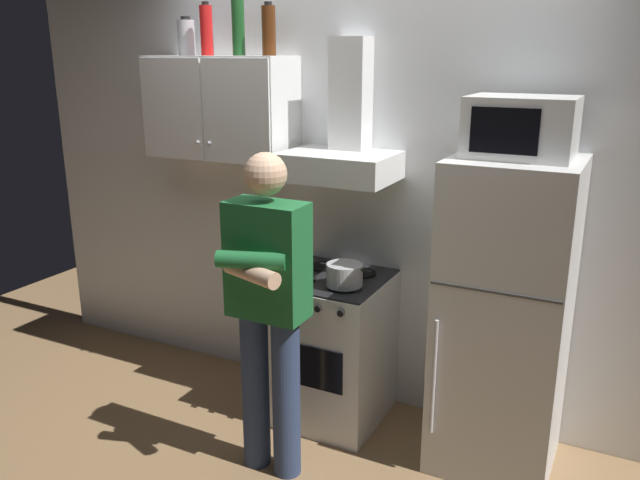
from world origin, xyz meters
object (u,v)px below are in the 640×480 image
object	(u,v)px
bottle_rum_dark	(269,30)
bottle_canister_steel	(186,37)
cooking_pot	(344,275)
bottle_soda_red	(206,30)
upper_cabinet	(220,108)
bottle_wine_green	(238,26)
refrigerator	(504,318)
stove_oven	(332,347)
microwave	(521,127)
person_standing	(268,306)
range_hood	(343,143)

from	to	relation	value
bottle_rum_dark	bottle_canister_steel	bearing A→B (deg)	-176.29
cooking_pot	bottle_soda_red	bearing A→B (deg)	167.79
upper_cabinet	bottle_wine_green	xyz separation A→B (m)	(0.14, 0.01, 0.46)
bottle_soda_red	cooking_pot	bearing A→B (deg)	-12.21
refrigerator	bottle_soda_red	world-z (taller)	bottle_soda_red
stove_oven	bottle_rum_dark	distance (m)	1.82
upper_cabinet	microwave	xyz separation A→B (m)	(1.75, -0.11, -0.01)
upper_cabinet	bottle_canister_steel	xyz separation A→B (m)	(-0.22, -0.00, 0.40)
upper_cabinet	person_standing	bearing A→B (deg)	-44.26
bottle_soda_red	bottle_rum_dark	bearing A→B (deg)	9.43
range_hood	bottle_soda_red	distance (m)	1.04
refrigerator	person_standing	bearing A→B (deg)	-148.77
stove_oven	bottle_canister_steel	world-z (taller)	bottle_canister_steel
person_standing	bottle_wine_green	xyz separation A→B (m)	(-0.61, 0.74, 1.31)
person_standing	stove_oven	bearing A→B (deg)	85.28
cooking_pot	bottle_canister_steel	distance (m)	1.69
refrigerator	bottle_soda_red	size ratio (longest dim) A/B	5.46
stove_oven	bottle_rum_dark	size ratio (longest dim) A/B	3.07
bottle_canister_steel	microwave	bearing A→B (deg)	-2.95
microwave	bottle_soda_red	world-z (taller)	bottle_soda_red
stove_oven	microwave	xyz separation A→B (m)	(0.95, 0.02, 1.31)
bottle_rum_dark	bottle_wine_green	xyz separation A→B (m)	(-0.19, -0.02, 0.02)
stove_oven	bottle_rum_dark	xyz separation A→B (m)	(-0.47, 0.16, 1.75)
upper_cabinet	stove_oven	distance (m)	1.55
stove_oven	cooking_pot	distance (m)	0.53
bottle_rum_dark	refrigerator	bearing A→B (deg)	-6.21
range_hood	bottle_rum_dark	distance (m)	0.76
bottle_wine_green	refrigerator	bearing A→B (deg)	-4.77
person_standing	bottle_soda_red	bearing A→B (deg)	138.88
upper_cabinet	stove_oven	bearing A→B (deg)	-8.90
microwave	cooking_pot	bearing A→B (deg)	-170.43
range_hood	bottle_canister_steel	xyz separation A→B (m)	(-1.02, -0.01, 0.56)
range_hood	bottle_soda_red	size ratio (longest dim) A/B	2.56
microwave	bottle_rum_dark	distance (m)	1.50
range_hood	bottle_rum_dark	size ratio (longest dim) A/B	2.64
microwave	bottle_wine_green	xyz separation A→B (m)	(-1.61, 0.12, 0.47)
range_hood	bottle_soda_red	bearing A→B (deg)	-177.74
bottle_wine_green	upper_cabinet	bearing A→B (deg)	-175.98
range_hood	refrigerator	bearing A→B (deg)	-7.55
bottle_canister_steel	bottle_soda_red	size ratio (longest dim) A/B	0.75
range_hood	cooking_pot	world-z (taller)	range_hood
stove_oven	bottle_canister_steel	size ratio (longest dim) A/B	3.99
cooking_pot	bottle_rum_dark	distance (m)	1.42
stove_oven	bottle_wine_green	world-z (taller)	bottle_wine_green
refrigerator	person_standing	size ratio (longest dim) A/B	0.98
refrigerator	bottle_soda_red	bearing A→B (deg)	177.06
bottle_wine_green	range_hood	bearing A→B (deg)	-0.73
upper_cabinet	bottle_canister_steel	size ratio (longest dim) A/B	4.11
cooking_pot	bottle_rum_dark	size ratio (longest dim) A/B	1.03
bottle_soda_red	microwave	bearing A→B (deg)	-2.35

